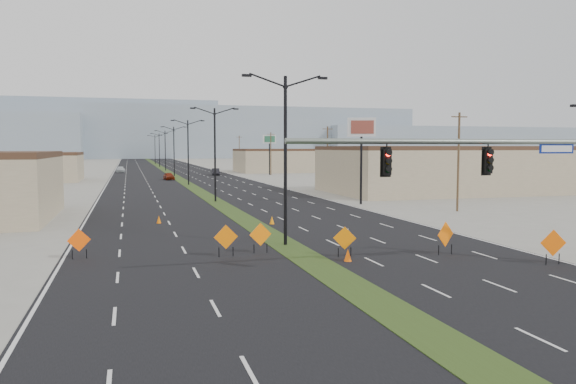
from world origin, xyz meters
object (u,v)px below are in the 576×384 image
object	(u,v)px
streetlight_4	(165,149)
cone_0	(348,255)
streetlight_1	(215,151)
pole_sign_east_far	(270,142)
construction_sign_3	(345,239)
cone_1	(256,233)
streetlight_3	(174,149)
construction_sign_1	(260,236)
construction_sign_4	(553,244)
streetlight_2	(188,150)
cone_3	(159,220)
construction_sign_2	(226,238)
pole_sign_east_near	(362,134)
streetlight_6	(155,149)
streetlight_0	(285,155)
car_mid	(216,172)
signal_mast	(522,170)
streetlight_5	(159,149)
car_far	(120,170)
construction_sign_0	(79,241)
cone_2	(272,220)
car_left	(169,176)
construction_sign_5	(445,235)

from	to	relation	value
streetlight_4	cone_0	world-z (taller)	streetlight_4
streetlight_1	pole_sign_east_far	xyz separation A→B (m)	(19.92, 55.81, 1.46)
construction_sign_3	cone_1	xyz separation A→B (m)	(-3.24, 7.26, -0.62)
streetlight_4	streetlight_3	bearing A→B (deg)	-90.00
construction_sign_3	pole_sign_east_far	distance (m)	90.09
construction_sign_1	construction_sign_4	size ratio (longest dim) A/B	0.95
streetlight_2	construction_sign_3	distance (m)	60.50
cone_3	construction_sign_2	bearing A→B (deg)	-79.25
construction_sign_4	streetlight_1	bearing A→B (deg)	119.05
cone_0	pole_sign_east_near	bearing A→B (deg)	65.45
streetlight_6	construction_sign_1	distance (m)	170.11
streetlight_0	cone_3	distance (m)	14.67
car_mid	construction_sign_4	distance (m)	94.34
signal_mast	streetlight_5	distance (m)	150.25
signal_mast	streetlight_2	distance (m)	66.56
car_far	streetlight_0	bearing A→B (deg)	-88.53
streetlight_3	construction_sign_1	size ratio (longest dim) A/B	5.93
cone_0	construction_sign_0	bearing A→B (deg)	161.46
streetlight_6	construction_sign_0	xyz separation A→B (m)	(-11.50, -168.98, -4.48)
car_far	construction_sign_3	size ratio (longest dim) A/B	2.88
streetlight_3	cone_2	size ratio (longest dim) A/B	15.78
cone_3	pole_sign_east_far	size ratio (longest dim) A/B	0.07
streetlight_6	car_left	distance (m)	97.47
streetlight_1	streetlight_3	distance (m)	56.00
cone_0	cone_2	xyz separation A→B (m)	(-0.32, 14.56, -0.01)
streetlight_2	construction_sign_2	size ratio (longest dim) A/B	5.77
car_mid	construction_sign_5	xyz separation A→B (m)	(-1.06, -90.54, 0.36)
construction_sign_4	construction_sign_0	bearing A→B (deg)	172.68
signal_mast	pole_sign_east_far	world-z (taller)	pole_sign_east_far
streetlight_5	car_mid	distance (m)	55.58
streetlight_1	streetlight_5	size ratio (longest dim) A/B	1.00
signal_mast	car_left	size ratio (longest dim) A/B	4.12
streetlight_4	cone_1	size ratio (longest dim) A/B	14.64
streetlight_2	streetlight_3	bearing A→B (deg)	90.00
streetlight_5	cone_1	bearing A→B (deg)	-90.49
signal_mast	construction_sign_0	world-z (taller)	signal_mast
streetlight_1	construction_sign_1	distance (m)	30.43
streetlight_1	car_left	world-z (taller)	streetlight_1
streetlight_1	cone_2	xyz separation A→B (m)	(1.48, -18.89, -5.10)
streetlight_6	car_left	size ratio (longest dim) A/B	2.53
car_left	car_far	bearing A→B (deg)	98.60
streetlight_2	cone_1	distance (m)	53.29
car_mid	construction_sign_0	bearing A→B (deg)	-98.00
signal_mast	car_far	size ratio (longest dim) A/B	3.46
car_left	construction_sign_5	distance (m)	76.51
car_mid	car_far	world-z (taller)	car_mid
streetlight_2	construction_sign_5	world-z (taller)	streetlight_2
car_mid	cone_1	distance (m)	82.92
pole_sign_east_near	construction_sign_2	bearing A→B (deg)	-105.45
construction_sign_5	cone_2	world-z (taller)	construction_sign_5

